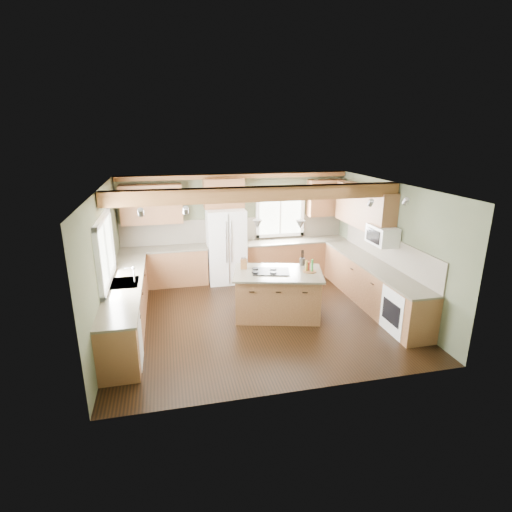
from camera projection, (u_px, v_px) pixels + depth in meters
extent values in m
plane|color=black|center=(258.00, 316.00, 8.05)|extent=(5.60, 5.60, 0.00)
plane|color=silver|center=(258.00, 187.00, 7.27)|extent=(5.60, 5.60, 0.00)
plane|color=#4B533B|center=(235.00, 226.00, 9.99)|extent=(5.60, 0.00, 5.60)
plane|color=#4B533B|center=(104.00, 265.00, 7.07)|extent=(0.00, 5.00, 5.00)
plane|color=#4B533B|center=(390.00, 246.00, 8.25)|extent=(0.00, 5.00, 5.00)
cube|color=brown|center=(258.00, 194.00, 7.29)|extent=(5.55, 0.26, 0.26)
cube|color=brown|center=(235.00, 176.00, 9.52)|extent=(5.55, 0.20, 0.10)
cube|color=brown|center=(236.00, 229.00, 10.00)|extent=(5.58, 0.03, 0.58)
cube|color=brown|center=(387.00, 249.00, 8.32)|extent=(0.03, 3.70, 0.58)
cube|color=brown|center=(165.00, 267.00, 9.59)|extent=(2.02, 0.60, 0.88)
cube|color=#4B4537|center=(164.00, 249.00, 9.45)|extent=(2.06, 0.64, 0.04)
cube|color=brown|center=(295.00, 258.00, 10.28)|extent=(2.62, 0.60, 0.88)
cube|color=#4B4537|center=(295.00, 241.00, 10.14)|extent=(2.66, 0.64, 0.04)
cube|color=brown|center=(127.00, 307.00, 7.44)|extent=(0.60, 3.70, 0.88)
cube|color=#4B4537|center=(124.00, 284.00, 7.30)|extent=(0.64, 3.74, 0.04)
cube|color=brown|center=(372.00, 285.00, 8.50)|extent=(0.60, 3.70, 0.88)
cube|color=#4B4537|center=(373.00, 264.00, 8.36)|extent=(0.64, 3.74, 0.04)
cube|color=brown|center=(151.00, 204.00, 9.21)|extent=(1.40, 0.35, 0.90)
cube|color=brown|center=(224.00, 193.00, 9.51)|extent=(0.96, 0.35, 0.70)
cube|color=brown|center=(364.00, 207.00, 8.86)|extent=(0.35, 2.20, 0.90)
cube|color=brown|center=(325.00, 198.00, 10.12)|extent=(0.90, 0.35, 0.90)
cube|color=white|center=(104.00, 251.00, 7.05)|extent=(0.04, 1.60, 1.05)
cube|color=white|center=(280.00, 214.00, 10.14)|extent=(1.10, 0.04, 1.00)
cube|color=#262628|center=(124.00, 283.00, 7.30)|extent=(0.50, 0.65, 0.03)
cylinder|color=#B2B2B7|center=(134.00, 275.00, 7.29)|extent=(0.02, 0.02, 0.28)
cube|color=white|center=(121.00, 341.00, 6.23)|extent=(0.60, 0.60, 0.84)
cube|color=white|center=(406.00, 311.00, 7.29)|extent=(0.60, 0.72, 0.84)
cube|color=white|center=(382.00, 235.00, 8.09)|extent=(0.40, 0.70, 0.38)
cone|color=#B2B2B7|center=(257.00, 224.00, 7.56)|extent=(0.18, 0.18, 0.16)
cone|color=#B2B2B7|center=(300.00, 224.00, 7.54)|extent=(0.18, 0.18, 0.16)
cube|color=white|center=(226.00, 246.00, 9.69)|extent=(0.90, 0.74, 1.80)
cube|color=brown|center=(278.00, 295.00, 7.98)|extent=(1.82, 1.37, 0.88)
cube|color=#4B4537|center=(278.00, 273.00, 7.84)|extent=(1.95, 1.50, 0.04)
cube|color=black|center=(271.00, 271.00, 7.84)|extent=(0.80, 0.63, 0.02)
cube|color=brown|center=(244.00, 264.00, 8.00)|extent=(0.15, 0.13, 0.21)
cylinder|color=#3C3430|center=(302.00, 262.00, 8.23)|extent=(0.14, 0.14, 0.15)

